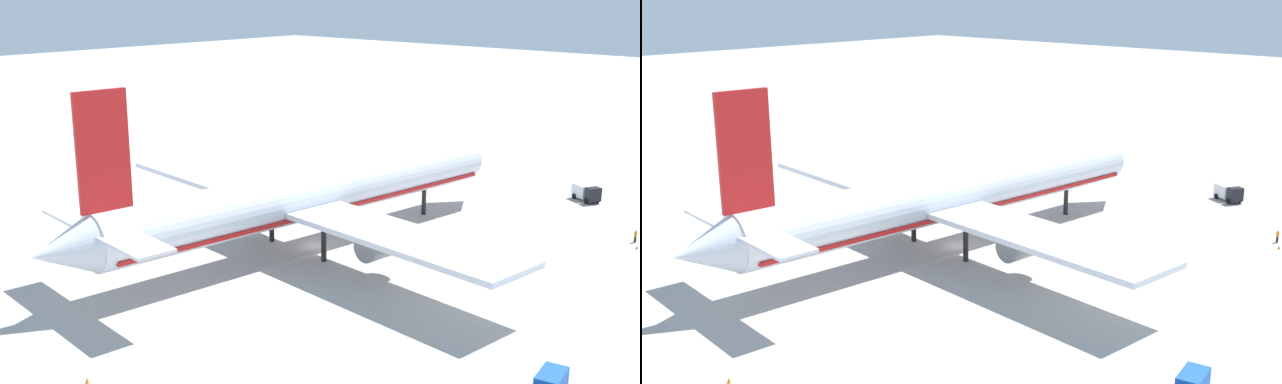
# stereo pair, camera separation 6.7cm
# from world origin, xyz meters

# --- Properties ---
(ground_plane) EXTENTS (600.00, 600.00, 0.00)m
(ground_plane) POSITION_xyz_m (0.00, 0.00, 0.00)
(ground_plane) COLOR #ADA8A0
(airliner) EXTENTS (76.16, 69.62, 23.89)m
(airliner) POSITION_xyz_m (-1.25, 0.11, 7.27)
(airliner) COLOR silver
(airliner) RESTS_ON ground
(service_truck_4) EXTENTS (4.34, 5.43, 2.65)m
(service_truck_4) POSITION_xyz_m (46.60, -17.05, 1.45)
(service_truck_4) COLOR black
(service_truck_4) RESTS_ON ground
(baggage_cart_0) EXTENTS (3.51, 1.97, 0.40)m
(baggage_cart_0) POSITION_xyz_m (54.88, 14.27, 0.27)
(baggage_cart_0) COLOR gray
(baggage_cart_0) RESTS_ON ground
(ground_worker_2) EXTENTS (0.56, 0.56, 1.74)m
(ground_worker_2) POSITION_xyz_m (30.95, -31.38, 0.89)
(ground_worker_2) COLOR black
(ground_worker_2) RESTS_ON ground
(traffic_cone_2) EXTENTS (0.36, 0.36, 0.55)m
(traffic_cone_2) POSITION_xyz_m (28.38, -32.67, 0.28)
(traffic_cone_2) COLOR orange
(traffic_cone_2) RESTS_ON ground
(traffic_cone_3) EXTENTS (0.36, 0.36, 0.55)m
(traffic_cone_3) POSITION_xyz_m (-41.42, -10.98, 0.28)
(traffic_cone_3) COLOR orange
(traffic_cone_3) RESTS_ON ground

